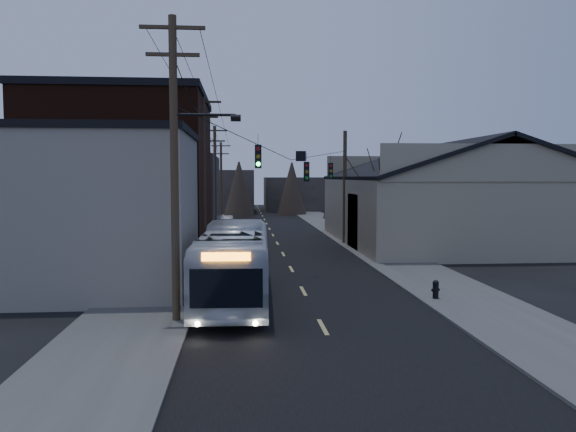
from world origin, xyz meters
name	(u,v)px	position (x,y,z in m)	size (l,w,h in m)	color
ground	(332,345)	(0.00, 0.00, 0.00)	(160.00, 160.00, 0.00)	black
road_surface	(274,238)	(0.00, 30.00, 0.01)	(9.00, 110.00, 0.02)	black
sidewalk_left	(196,238)	(-6.50, 30.00, 0.06)	(4.00, 110.00, 0.12)	#474744
sidewalk_right	(351,236)	(6.50, 30.00, 0.06)	(4.00, 110.00, 0.12)	#474744
building_clapboard	(100,213)	(-9.00, 9.00, 3.50)	(8.00, 8.00, 7.00)	gray
building_brick	(127,178)	(-10.00, 20.00, 5.00)	(10.00, 12.00, 10.00)	black
building_left_far	(168,194)	(-9.50, 36.00, 3.50)	(9.00, 14.00, 7.00)	#302B26
warehouse	(448,208)	(13.00, 25.00, 2.70)	(16.16, 20.60, 7.73)	gray
building_far_left	(219,191)	(-6.00, 65.00, 3.00)	(10.00, 12.00, 6.00)	#302B26
building_far_right	(304,193)	(7.00, 70.00, 2.50)	(12.00, 14.00, 5.00)	#302B26
bare_tree	(381,199)	(6.50, 20.00, 3.60)	(0.40, 0.40, 7.20)	black
utility_lines	(236,179)	(-3.11, 24.14, 4.95)	(11.24, 45.28, 10.50)	#382B1E
bus	(235,263)	(-3.00, 6.43, 1.57)	(2.63, 11.25, 3.13)	silver
parked_car	(224,224)	(-4.30, 35.52, 0.74)	(1.57, 4.50, 1.48)	#96999D
fire_hydrant	(436,289)	(5.18, 5.60, 0.52)	(0.37, 0.26, 0.76)	black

